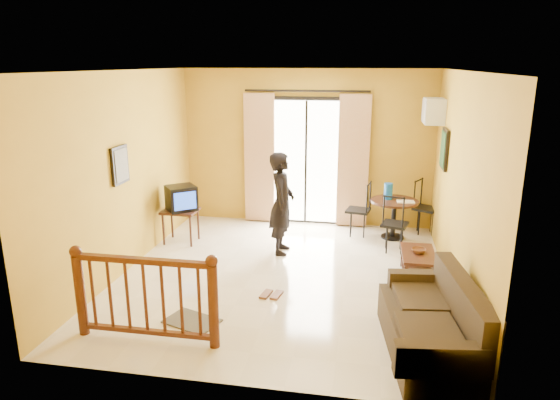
% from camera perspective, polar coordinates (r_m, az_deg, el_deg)
% --- Properties ---
extents(ground, '(5.00, 5.00, 0.00)m').
position_cam_1_polar(ground, '(7.09, 0.32, -8.67)').
color(ground, beige).
rests_on(ground, ground).
extents(room_shell, '(5.00, 5.00, 5.00)m').
position_cam_1_polar(room_shell, '(6.58, 0.34, 4.99)').
color(room_shell, white).
rests_on(room_shell, ground).
extents(balcony_door, '(2.25, 0.14, 2.46)m').
position_cam_1_polar(balcony_door, '(9.04, 2.98, 4.53)').
color(balcony_door, black).
rests_on(balcony_door, ground).
extents(tv_table, '(0.56, 0.47, 0.56)m').
position_cam_1_polar(tv_table, '(8.38, -11.32, -1.59)').
color(tv_table, black).
rests_on(tv_table, ground).
extents(television, '(0.60, 0.59, 0.40)m').
position_cam_1_polar(television, '(8.29, -11.22, 0.23)').
color(television, black).
rests_on(television, tv_table).
extents(picture_left, '(0.05, 0.42, 0.52)m').
position_cam_1_polar(picture_left, '(7.14, -17.81, 3.83)').
color(picture_left, black).
rests_on(picture_left, room_shell).
extents(dining_table, '(0.80, 0.80, 0.67)m').
position_cam_1_polar(dining_table, '(8.62, 12.91, -0.94)').
color(dining_table, black).
rests_on(dining_table, ground).
extents(water_jug, '(0.15, 0.15, 0.27)m').
position_cam_1_polar(water_jug, '(8.59, 12.27, 0.99)').
color(water_jug, '#1353B2').
rests_on(water_jug, dining_table).
extents(serving_tray, '(0.29, 0.19, 0.02)m').
position_cam_1_polar(serving_tray, '(8.49, 14.16, -0.18)').
color(serving_tray, silver).
rests_on(serving_tray, dining_table).
extents(dining_chairs, '(1.67, 1.50, 0.95)m').
position_cam_1_polar(dining_chairs, '(8.68, 12.63, -4.43)').
color(dining_chairs, black).
rests_on(dining_chairs, ground).
extents(air_conditioner, '(0.31, 0.60, 0.40)m').
position_cam_1_polar(air_conditioner, '(8.42, 17.12, 9.69)').
color(air_conditioner, silver).
rests_on(air_conditioner, room_shell).
extents(botanical_print, '(0.05, 0.50, 0.60)m').
position_cam_1_polar(botanical_print, '(7.85, 18.26, 5.54)').
color(botanical_print, black).
rests_on(botanical_print, room_shell).
extents(coffee_table, '(0.45, 0.81, 0.36)m').
position_cam_1_polar(coffee_table, '(7.23, 15.47, -6.72)').
color(coffee_table, black).
rests_on(coffee_table, ground).
extents(bowl, '(0.20, 0.20, 0.06)m').
position_cam_1_polar(bowl, '(7.17, 15.55, -5.60)').
color(bowl, brown).
rests_on(bowl, coffee_table).
extents(sofa, '(1.00, 1.82, 0.82)m').
position_cam_1_polar(sofa, '(5.46, 17.29, -13.62)').
color(sofa, '#322413').
rests_on(sofa, ground).
extents(standing_person, '(0.41, 0.60, 1.59)m').
position_cam_1_polar(standing_person, '(7.69, 0.20, -0.39)').
color(standing_person, black).
rests_on(standing_person, ground).
extents(stair_balustrade, '(1.63, 0.13, 1.04)m').
position_cam_1_polar(stair_balustrade, '(5.53, -15.21, -10.13)').
color(stair_balustrade, '#471E0F').
rests_on(stair_balustrade, ground).
extents(doormat, '(0.70, 0.58, 0.02)m').
position_cam_1_polar(doormat, '(6.02, -10.03, -13.48)').
color(doormat, '#4F4B3F').
rests_on(doormat, ground).
extents(sandals, '(0.28, 0.26, 0.03)m').
position_cam_1_polar(sandals, '(6.53, -1.00, -10.75)').
color(sandals, brown).
rests_on(sandals, ground).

